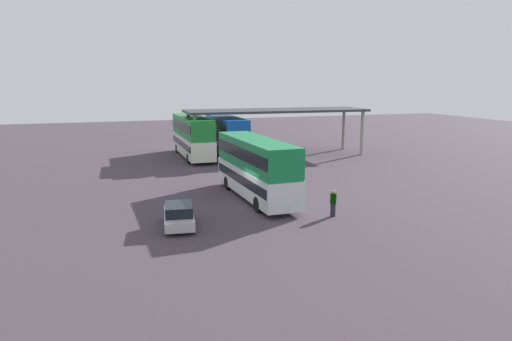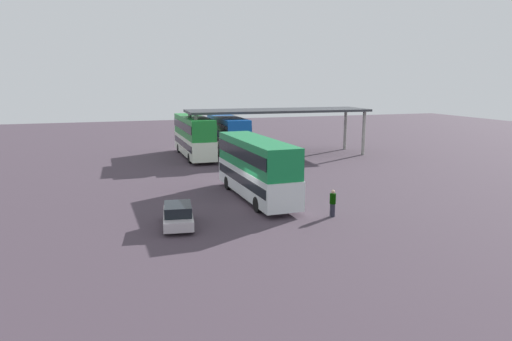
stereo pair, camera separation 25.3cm
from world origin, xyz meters
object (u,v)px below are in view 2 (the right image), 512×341
(double_decker_main, at_px, (256,166))
(double_decker_near_canopy, at_px, (194,135))
(pedestrian_waiting, at_px, (333,203))
(double_decker_mid_row, at_px, (227,135))
(parked_hatchback, at_px, (178,215))

(double_decker_main, height_order, double_decker_near_canopy, double_decker_near_canopy)
(double_decker_main, distance_m, pedestrian_waiting, 6.63)
(double_decker_near_canopy, bearing_deg, double_decker_mid_row, -100.97)
(double_decker_main, distance_m, double_decker_mid_row, 18.52)
(parked_hatchback, relative_size, double_decker_near_canopy, 0.35)
(parked_hatchback, bearing_deg, double_decker_near_canopy, -5.36)
(double_decker_main, xyz_separation_m, parked_hatchback, (-6.20, -4.71, -1.64))
(pedestrian_waiting, bearing_deg, double_decker_mid_row, 6.31)
(pedestrian_waiting, bearing_deg, parked_hatchback, 89.48)
(parked_hatchback, bearing_deg, double_decker_main, -45.42)
(parked_hatchback, bearing_deg, pedestrian_waiting, -88.67)
(double_decker_near_canopy, distance_m, pedestrian_waiting, 25.05)
(parked_hatchback, relative_size, double_decker_mid_row, 0.37)
(pedestrian_waiting, bearing_deg, double_decker_near_canopy, 14.50)
(double_decker_mid_row, distance_m, pedestrian_waiting, 24.06)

